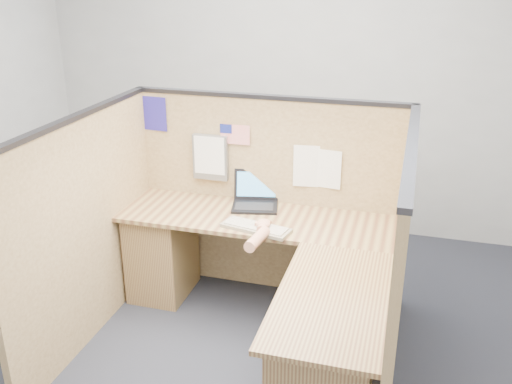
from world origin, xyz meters
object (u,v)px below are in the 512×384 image
(l_desk, at_px, (267,290))
(keyboard, at_px, (256,227))
(laptop, at_px, (257,197))
(mouse, at_px, (264,227))

(l_desk, height_order, keyboard, keyboard)
(laptop, height_order, mouse, laptop)
(l_desk, distance_m, mouse, 0.42)
(keyboard, height_order, mouse, mouse)
(keyboard, xyz_separation_m, mouse, (0.05, 0.01, 0.01))
(mouse, bearing_deg, l_desk, -67.49)
(l_desk, relative_size, mouse, 17.35)
(laptop, distance_m, mouse, 0.44)
(laptop, relative_size, mouse, 3.37)
(l_desk, distance_m, laptop, 0.76)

